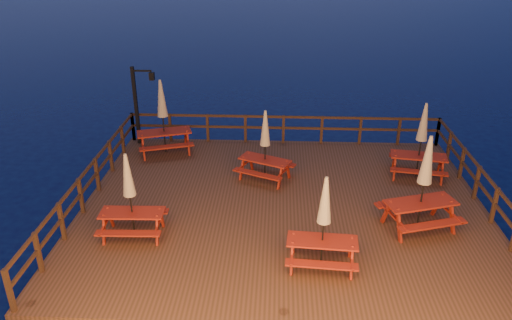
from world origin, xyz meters
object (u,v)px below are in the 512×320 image
object	(u,v)px
picnic_table_1	(421,139)
picnic_table_2	(424,182)
lamp_post	(139,98)
picnic_table_0	(265,144)

from	to	relation	value
picnic_table_1	picnic_table_2	xyz separation A→B (m)	(-0.74, -3.21, 0.10)
lamp_post	picnic_table_2	size ratio (longest dim) A/B	1.09
lamp_post	picnic_table_1	size ratio (longest dim) A/B	1.17
picnic_table_1	picnic_table_2	world-z (taller)	picnic_table_2
picnic_table_0	picnic_table_2	bearing A→B (deg)	-8.12
picnic_table_0	picnic_table_2	world-z (taller)	picnic_table_2
lamp_post	picnic_table_0	bearing A→B (deg)	-30.67
picnic_table_1	picnic_table_2	size ratio (longest dim) A/B	0.93
lamp_post	picnic_table_2	bearing A→B (deg)	-31.70
lamp_post	picnic_table_0	xyz separation A→B (m)	(4.78, -2.83, -0.56)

